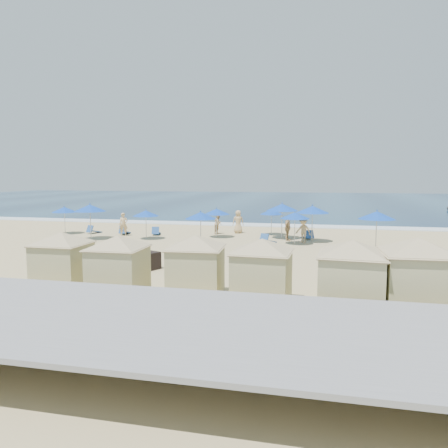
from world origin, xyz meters
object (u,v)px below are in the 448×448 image
at_px(cabana_4, 352,268).
at_px(umbrella_0, 64,210).
at_px(cabana_2, 196,258).
at_px(umbrella_7, 272,212).
at_px(cabana_3, 262,263).
at_px(umbrella_8, 295,215).
at_px(umbrella_5, 282,207).
at_px(umbrella_3, 217,212).
at_px(beachgoer_2, 288,228).
at_px(beachgoer_3, 303,230).
at_px(beachgoer_0, 124,224).
at_px(umbrella_6, 312,209).
at_px(umbrella_4, 201,215).
at_px(umbrella_9, 377,215).
at_px(trash_bin, 149,261).
at_px(umbrella_2, 146,213).
at_px(cabana_5, 417,267).
at_px(beachgoer_4, 238,222).
at_px(umbrella_1, 90,208).
at_px(cabana_0, 62,254).
at_px(beachgoer_1, 218,223).
at_px(cabana_1, 118,258).

xyz_separation_m(cabana_4, umbrella_0, (-21.12, 16.14, 0.33)).
xyz_separation_m(cabana_2, umbrella_7, (0.72, 18.32, 0.30)).
relative_size(cabana_3, umbrella_8, 1.87).
bearing_deg(umbrella_5, umbrella_3, -173.97).
relative_size(beachgoer_2, beachgoer_3, 1.05).
bearing_deg(umbrella_5, beachgoer_0, -174.04).
relative_size(cabana_3, umbrella_6, 1.61).
xyz_separation_m(cabana_3, umbrella_7, (-1.86, 18.73, 0.29)).
distance_m(cabana_3, umbrella_5, 16.90).
relative_size(umbrella_4, umbrella_9, 0.92).
height_order(trash_bin, umbrella_4, umbrella_4).
bearing_deg(cabana_3, umbrella_2, 126.29).
bearing_deg(cabana_5, beachgoer_4, 116.68).
xyz_separation_m(cabana_5, umbrella_7, (-7.00, 18.93, 0.14)).
bearing_deg(trash_bin, umbrella_8, 79.79).
xyz_separation_m(umbrella_0, umbrella_9, (23.34, -3.00, 0.29)).
height_order(trash_bin, cabana_3, cabana_3).
bearing_deg(trash_bin, cabana_2, -25.20).
height_order(umbrella_2, beachgoer_0, umbrella_2).
distance_m(umbrella_1, umbrella_6, 15.99).
xyz_separation_m(cabana_0, cabana_2, (5.63, 0.12, 0.03)).
height_order(beachgoer_1, beachgoer_2, beachgoer_2).
relative_size(umbrella_2, umbrella_8, 0.97).
distance_m(cabana_0, cabana_3, 8.22).
bearing_deg(umbrella_4, beachgoer_4, 81.49).
distance_m(cabana_5, beachgoer_1, 21.73).
bearing_deg(umbrella_9, beachgoer_1, 153.24).
bearing_deg(cabana_2, cabana_5, -4.47).
bearing_deg(cabana_0, umbrella_0, 122.60).
relative_size(umbrella_7, beachgoer_4, 1.12).
relative_size(cabana_0, umbrella_7, 1.98).
distance_m(cabana_0, umbrella_7, 19.50).
bearing_deg(cabana_0, umbrella_3, 81.14).
height_order(umbrella_1, beachgoer_0, umbrella_1).
bearing_deg(beachgoer_3, cabana_3, -69.17).
relative_size(cabana_2, cabana_5, 0.91).
relative_size(umbrella_1, umbrella_8, 1.17).
xyz_separation_m(umbrella_1, umbrella_7, (12.61, 5.33, -0.48)).
bearing_deg(umbrella_4, umbrella_8, 21.90).
bearing_deg(beachgoer_1, umbrella_4, -165.39).
bearing_deg(cabana_1, umbrella_7, 79.06).
xyz_separation_m(trash_bin, cabana_2, (3.74, -4.36, 1.09)).
height_order(umbrella_1, beachgoer_1, umbrella_1).
height_order(cabana_5, umbrella_8, cabana_5).
height_order(cabana_4, beachgoer_2, cabana_4).
bearing_deg(cabana_3, umbrella_9, 67.35).
xyz_separation_m(cabana_0, umbrella_9, (13.51, 12.38, 0.74)).
xyz_separation_m(umbrella_7, beachgoer_2, (1.49, -2.75, -0.90)).
xyz_separation_m(cabana_4, umbrella_4, (-8.77, 12.44, 0.45)).
height_order(cabana_3, umbrella_3, cabana_3).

